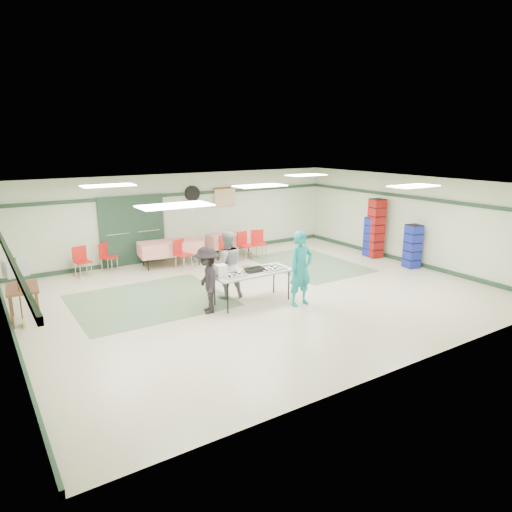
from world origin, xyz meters
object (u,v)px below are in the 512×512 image
dining_table_a (234,239)px  office_printer (15,268)px  chair_a (244,243)px  crate_stack_red (376,228)px  chair_b (227,246)px  broom (19,291)px  volunteer_teal (301,269)px  chair_loose_a (106,254)px  crate_stack_blue_a (372,237)px  serving_table (252,273)px  chair_loose_b (81,258)px  volunteer_dark (207,280)px  dining_table_b (171,247)px  chair_c (258,241)px  chair_d (181,251)px  crate_stack_blue_b (413,246)px  printer_table (22,291)px  volunteer_grey (227,265)px

dining_table_a → office_printer: size_ratio=3.72×
chair_a → crate_stack_red: crate_stack_red is taller
chair_b → broom: broom is taller
volunteer_teal → chair_loose_a: 6.04m
office_printer → broom: bearing=-106.7°
office_printer → crate_stack_blue_a: bearing=-19.0°
serving_table → chair_loose_b: 5.24m
serving_table → dining_table_a: bearing=65.8°
volunteer_dark → crate_stack_blue_a: size_ratio=1.16×
serving_table → chair_a: 4.01m
dining_table_b → chair_loose_a: (-1.82, 0.41, -0.05)m
chair_a → crate_stack_red: (3.73, -2.06, 0.41)m
chair_c → chair_d: size_ratio=0.99×
chair_c → chair_loose_b: bearing=-176.6°
serving_table → office_printer: bearing=150.4°
chair_c → crate_stack_blue_b: bearing=-35.6°
dining_table_b → office_printer: bearing=-154.8°
broom → printer_table: bearing=81.0°
chair_loose_a → office_printer: size_ratio=1.82×
crate_stack_blue_a → printer_table: (-10.30, 0.08, 0.00)m
chair_c → office_printer: size_ratio=1.90×
chair_d → dining_table_b: bearing=76.2°
chair_a → printer_table: (-6.57, -1.83, 0.10)m
volunteer_teal → chair_c: (1.59, 4.23, -0.32)m
volunteer_teal → crate_stack_blue_b: bearing=6.0°
chair_c → office_printer: (-7.11, -0.85, 0.39)m
dining_table_b → chair_a: size_ratio=2.21×
volunteer_dark → broom: bearing=-94.4°
printer_table → crate_stack_blue_a: bearing=4.1°
chair_d → crate_stack_red: size_ratio=0.47×
crate_stack_red → chair_d: bearing=160.8°
chair_c → chair_d: (-2.71, -0.00, 0.01)m
dining_table_a → dining_table_b: bearing=-176.5°
chair_b → chair_c: 1.19m
volunteer_teal → chair_c: 4.54m
volunteer_teal → chair_a: bearing=73.8°
dining_table_b → crate_stack_blue_a: crate_stack_blue_a is taller
volunteer_dark → chair_loose_a: bearing=-150.4°
chair_d → printer_table: bearing=179.6°
serving_table → chair_loose_a: size_ratio=2.27×
chair_d → printer_table: 4.77m
chair_loose_a → dining_table_a: bearing=-50.6°
serving_table → volunteer_dark: 1.16m
chair_b → chair_c: (1.19, 0.00, 0.02)m
dining_table_b → chair_loose_b: 2.56m
volunteer_grey → dining_table_b: volunteer_grey is taller
serving_table → chair_c: chair_c is taller
volunteer_grey → chair_loose_b: bearing=-44.4°
dining_table_a → volunteer_dark: bearing=-123.0°
serving_table → dining_table_a: size_ratio=1.11×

